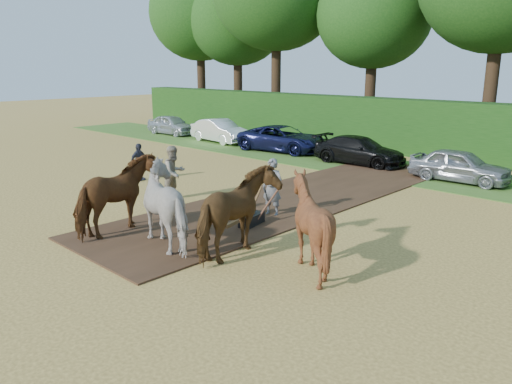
# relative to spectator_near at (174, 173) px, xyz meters

# --- Properties ---
(ground) EXTENTS (120.00, 120.00, 0.00)m
(ground) POSITION_rel_spectator_near_xyz_m (1.67, -3.69, -0.99)
(ground) COLOR gold
(ground) RESTS_ON ground
(earth_strip) EXTENTS (4.50, 17.00, 0.05)m
(earth_strip) POSITION_rel_spectator_near_xyz_m (3.17, 3.31, -0.96)
(earth_strip) COLOR #472D1C
(earth_strip) RESTS_ON ground
(grass_verge) EXTENTS (50.00, 5.00, 0.03)m
(grass_verge) POSITION_rel_spectator_near_xyz_m (1.67, 10.31, -0.97)
(grass_verge) COLOR #38601E
(grass_verge) RESTS_ON ground
(hedgerow) EXTENTS (46.00, 1.60, 3.00)m
(hedgerow) POSITION_rel_spectator_near_xyz_m (1.67, 14.81, 0.51)
(hedgerow) COLOR #14380F
(hedgerow) RESTS_ON ground
(spectator_near) EXTENTS (0.83, 1.02, 1.98)m
(spectator_near) POSITION_rel_spectator_near_xyz_m (0.00, 0.00, 0.00)
(spectator_near) COLOR #BFB696
(spectator_near) RESTS_ON ground
(spectator_far) EXTENTS (0.52, 0.98, 1.59)m
(spectator_far) POSITION_rel_spectator_near_xyz_m (-3.57, 0.86, -0.19)
(spectator_far) COLOR #292B37
(spectator_far) RESTS_ON ground
(plough_team) EXTENTS (7.60, 6.17, 2.27)m
(plough_team) POSITION_rel_spectator_near_xyz_m (4.81, -2.57, 0.14)
(plough_team) COLOR brown
(plough_team) RESTS_ON ground
(parked_cars) EXTENTS (40.84, 3.30, 1.49)m
(parked_cars) POSITION_rel_spectator_near_xyz_m (4.32, 10.48, -0.27)
(parked_cars) COLOR #B8BCBF
(parked_cars) RESTS_ON ground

